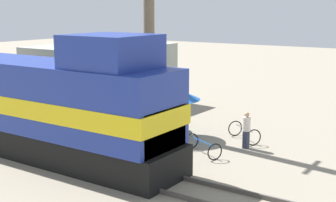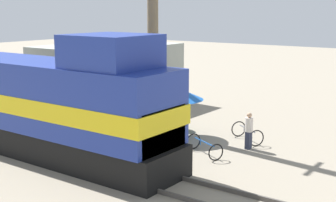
{
  "view_description": "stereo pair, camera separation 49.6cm",
  "coord_description": "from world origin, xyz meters",
  "px_view_note": "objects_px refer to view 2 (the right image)",
  "views": [
    {
      "loc": [
        -12.36,
        -12.08,
        5.88
      ],
      "look_at": [
        1.2,
        -2.85,
        2.63
      ],
      "focal_mm": 50.0,
      "sensor_mm": 36.0,
      "label": 1
    },
    {
      "loc": [
        -12.07,
        -12.49,
        5.88
      ],
      "look_at": [
        1.2,
        -2.85,
        2.63
      ],
      "focal_mm": 50.0,
      "sensor_mm": 36.0,
      "label": 2
    }
  ],
  "objects_px": {
    "locomotive": "(49,104)",
    "bicycle_spare": "(204,146)",
    "utility_pole": "(153,10)",
    "vendor_umbrella": "(175,93)",
    "person_bystander": "(249,129)",
    "billboard_sign": "(101,78)",
    "bicycle": "(247,133)"
  },
  "relations": [
    {
      "from": "bicycle",
      "to": "person_bystander",
      "type": "bearing_deg",
      "value": 64.98
    },
    {
      "from": "billboard_sign",
      "to": "bicycle_spare",
      "type": "height_order",
      "value": "billboard_sign"
    },
    {
      "from": "utility_pole",
      "to": "bicycle",
      "type": "bearing_deg",
      "value": -79.25
    },
    {
      "from": "utility_pole",
      "to": "locomotive",
      "type": "bearing_deg",
      "value": 170.32
    },
    {
      "from": "bicycle",
      "to": "locomotive",
      "type": "bearing_deg",
      "value": -5.19
    },
    {
      "from": "billboard_sign",
      "to": "person_bystander",
      "type": "xyz_separation_m",
      "value": [
        -0.64,
        -9.19,
        -1.33
      ]
    },
    {
      "from": "utility_pole",
      "to": "person_bystander",
      "type": "relative_size",
      "value": 7.31
    },
    {
      "from": "billboard_sign",
      "to": "locomotive",
      "type": "bearing_deg",
      "value": -153.69
    },
    {
      "from": "bicycle",
      "to": "bicycle_spare",
      "type": "xyz_separation_m",
      "value": [
        -2.83,
        0.52,
        -0.02
      ]
    },
    {
      "from": "utility_pole",
      "to": "billboard_sign",
      "type": "bearing_deg",
      "value": 82.93
    },
    {
      "from": "locomotive",
      "to": "bicycle_spare",
      "type": "xyz_separation_m",
      "value": [
        3.65,
        -5.08,
        -1.75
      ]
    },
    {
      "from": "vendor_umbrella",
      "to": "person_bystander",
      "type": "height_order",
      "value": "vendor_umbrella"
    },
    {
      "from": "billboard_sign",
      "to": "person_bystander",
      "type": "relative_size",
      "value": 1.88
    },
    {
      "from": "bicycle_spare",
      "to": "vendor_umbrella",
      "type": "bearing_deg",
      "value": -94.63
    },
    {
      "from": "bicycle_spare",
      "to": "utility_pole",
      "type": "bearing_deg",
      "value": -88.28
    },
    {
      "from": "bicycle_spare",
      "to": "person_bystander",
      "type": "bearing_deg",
      "value": 175.48
    },
    {
      "from": "locomotive",
      "to": "billboard_sign",
      "type": "distance_m",
      "value": 6.79
    },
    {
      "from": "locomotive",
      "to": "utility_pole",
      "type": "bearing_deg",
      "value": -9.68
    },
    {
      "from": "utility_pole",
      "to": "bicycle",
      "type": "height_order",
      "value": "utility_pole"
    },
    {
      "from": "vendor_umbrella",
      "to": "person_bystander",
      "type": "relative_size",
      "value": 1.64
    },
    {
      "from": "utility_pole",
      "to": "person_bystander",
      "type": "xyz_separation_m",
      "value": [
        -0.14,
        -5.23,
        -4.98
      ]
    },
    {
      "from": "bicycle_spare",
      "to": "bicycle",
      "type": "bearing_deg",
      "value": -163.57
    },
    {
      "from": "billboard_sign",
      "to": "bicycle",
      "type": "height_order",
      "value": "billboard_sign"
    },
    {
      "from": "locomotive",
      "to": "bicycle_spare",
      "type": "bearing_deg",
      "value": -54.29
    },
    {
      "from": "locomotive",
      "to": "person_bystander",
      "type": "height_order",
      "value": "locomotive"
    },
    {
      "from": "locomotive",
      "to": "utility_pole",
      "type": "distance_m",
      "value": 6.8
    },
    {
      "from": "utility_pole",
      "to": "bicycle",
      "type": "xyz_separation_m",
      "value": [
        0.88,
        -4.65,
        -5.46
      ]
    },
    {
      "from": "locomotive",
      "to": "bicycle_spare",
      "type": "height_order",
      "value": "locomotive"
    },
    {
      "from": "utility_pole",
      "to": "bicycle_spare",
      "type": "xyz_separation_m",
      "value": [
        -1.94,
        -4.13,
        -5.48
      ]
    },
    {
      "from": "vendor_umbrella",
      "to": "billboard_sign",
      "type": "height_order",
      "value": "billboard_sign"
    },
    {
      "from": "vendor_umbrella",
      "to": "bicycle",
      "type": "relative_size",
      "value": 1.42
    },
    {
      "from": "locomotive",
      "to": "bicycle_spare",
      "type": "distance_m",
      "value": 6.5
    }
  ]
}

